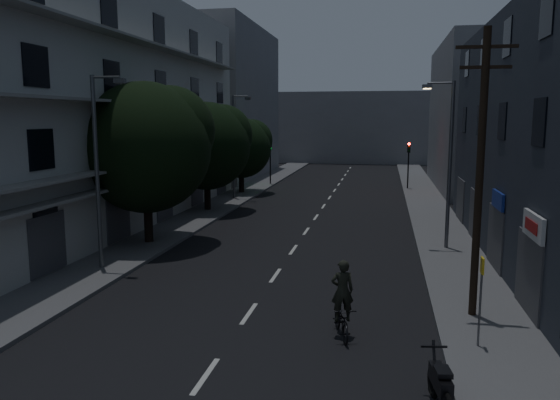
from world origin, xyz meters
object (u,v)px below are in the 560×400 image
(bus_stop_sign, at_px, (481,285))
(cyclist, at_px, (342,311))
(motorcycle, at_px, (440,387))
(utility_pole, at_px, (480,169))

(bus_stop_sign, relative_size, cyclist, 1.08)
(bus_stop_sign, bearing_deg, motorcycle, -111.63)
(utility_pole, bearing_deg, bus_stop_sign, -95.01)
(cyclist, bearing_deg, bus_stop_sign, -20.54)
(motorcycle, xyz_separation_m, cyclist, (-2.46, 3.72, 0.25))
(utility_pole, bearing_deg, cyclist, -151.14)
(utility_pole, xyz_separation_m, motorcycle, (-1.57, -5.94, -4.33))
(motorcycle, height_order, cyclist, cyclist)
(bus_stop_sign, relative_size, motorcycle, 1.20)
(motorcycle, distance_m, cyclist, 4.47)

